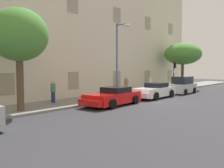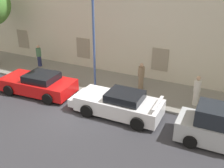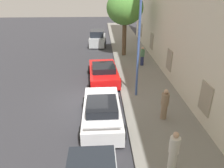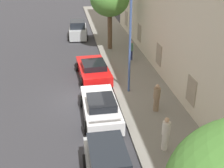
{
  "view_description": "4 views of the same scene",
  "coord_description": "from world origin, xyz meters",
  "views": [
    {
      "loc": [
        -16.25,
        -10.2,
        2.74
      ],
      "look_at": [
        -2.15,
        2.1,
        1.42
      ],
      "focal_mm": 38.14,
      "sensor_mm": 36.0,
      "label": 1
    },
    {
      "loc": [
        7.25,
        -10.01,
        7.25
      ],
      "look_at": [
        1.08,
        2.51,
        0.85
      ],
      "focal_mm": 42.01,
      "sensor_mm": 36.0,
      "label": 2
    },
    {
      "loc": [
        11.65,
        0.92,
        6.46
      ],
      "look_at": [
        -0.9,
        1.56,
        0.7
      ],
      "focal_mm": 34.27,
      "sensor_mm": 36.0,
      "label": 3
    },
    {
      "loc": [
        16.08,
        -0.69,
        8.76
      ],
      "look_at": [
        -0.65,
        2.01,
        0.6
      ],
      "focal_mm": 46.16,
      "sensor_mm": 36.0,
      "label": 4
    }
  ],
  "objects": [
    {
      "name": "sidewalk",
      "position": [
        0.0,
        4.0,
        0.07
      ],
      "size": [
        60.0,
        3.73,
        0.14
      ],
      "primitive_type": "cube",
      "color": "gray",
      "rests_on": "ground"
    },
    {
      "name": "pedestrian_strolling",
      "position": [
        2.3,
        4.1,
        0.99
      ],
      "size": [
        0.55,
        0.55,
        1.68
      ],
      "color": "#8C7259",
      "rests_on": "sidewalk"
    },
    {
      "name": "sportscar_yellow_flank",
      "position": [
        2.11,
        0.88,
        0.61
      ],
      "size": [
        4.9,
        2.14,
        1.34
      ],
      "color": "white",
      "rests_on": "ground"
    },
    {
      "name": "hatchback_parked",
      "position": [
        -13.6,
        0.49,
        0.82
      ],
      "size": [
        3.75,
        2.07,
        1.81
      ],
      "color": "#B2B7BC",
      "rests_on": "ground"
    },
    {
      "name": "hatchback_distant",
      "position": [
        7.32,
        0.55,
        0.81
      ],
      "size": [
        3.77,
        1.86,
        1.78
      ],
      "color": "#B2B7BC",
      "rests_on": "ground"
    },
    {
      "name": "ground_plane",
      "position": [
        0.0,
        0.0,
        0.0
      ],
      "size": [
        80.0,
        80.0,
        0.0
      ],
      "primitive_type": "plane",
      "color": "#333338"
    },
    {
      "name": "pedestrian_admiring",
      "position": [
        -6.02,
        4.46,
        0.97
      ],
      "size": [
        0.41,
        0.41,
        1.64
      ],
      "color": "navy",
      "rests_on": "sidewalk"
    },
    {
      "name": "street_lamp",
      "position": [
        -0.39,
        2.68,
        4.46
      ],
      "size": [
        0.44,
        1.42,
        6.35
      ],
      "color": "#3F5999",
      "rests_on": "sidewalk"
    },
    {
      "name": "pedestrian_bystander",
      "position": [
        5.74,
        3.47,
        1.01
      ],
      "size": [
        0.45,
        0.45,
        1.72
      ],
      "color": "silver",
      "rests_on": "sidewalk"
    },
    {
      "name": "sportscar_red_lead",
      "position": [
        -3.41,
        1.02,
        0.59
      ],
      "size": [
        5.04,
        2.45,
        1.3
      ],
      "color": "red",
      "rests_on": "ground"
    }
  ]
}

